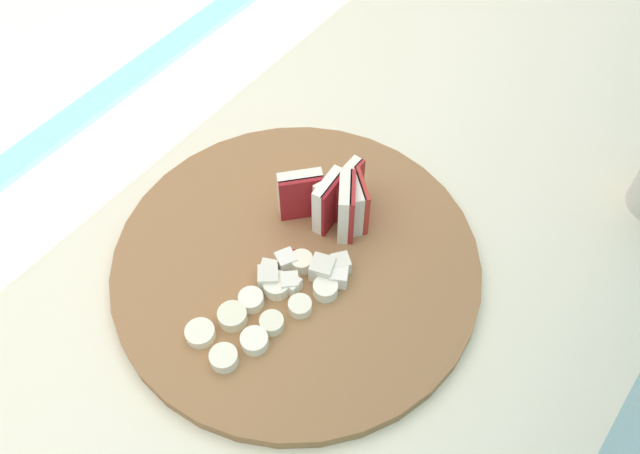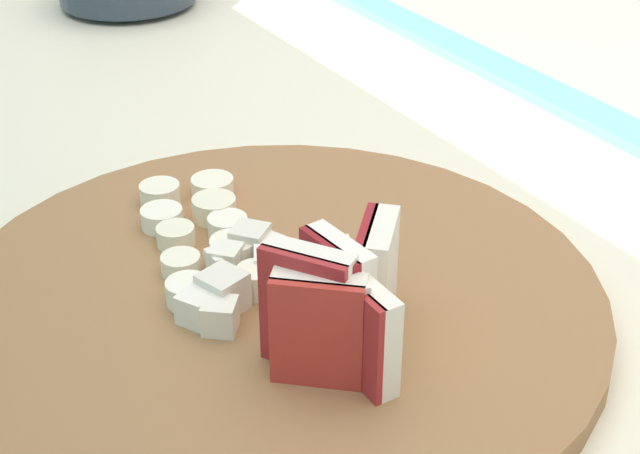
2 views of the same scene
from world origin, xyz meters
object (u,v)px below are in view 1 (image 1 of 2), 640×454
at_px(apple_dice_pile, 302,272).
at_px(banana_slice_rows, 262,311).
at_px(apple_wedge_fan, 336,199).
at_px(cutting_board, 296,264).

relative_size(apple_dice_pile, banana_slice_rows, 0.56).
xyz_separation_m(apple_dice_pile, banana_slice_rows, (0.06, -0.00, -0.00)).
bearing_deg(apple_wedge_fan, banana_slice_rows, 6.20).
xyz_separation_m(cutting_board, apple_dice_pile, (0.01, 0.02, 0.02)).
bearing_deg(banana_slice_rows, apple_dice_pile, 176.08).
bearing_deg(apple_dice_pile, banana_slice_rows, -3.92).
relative_size(apple_wedge_fan, banana_slice_rows, 0.64).
distance_m(apple_dice_pile, banana_slice_rows, 0.06).
relative_size(cutting_board, banana_slice_rows, 2.52).
relative_size(cutting_board, apple_dice_pile, 4.51).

